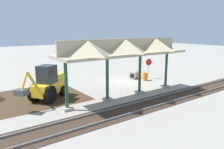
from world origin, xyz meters
name	(u,v)px	position (x,y,z in m)	size (l,w,h in m)	color
ground_plane	(125,82)	(0.00, 0.00, 0.00)	(120.00, 120.00, 0.00)	gray
dirt_work_zone	(20,100)	(10.86, -0.17, 0.00)	(10.10, 7.00, 0.01)	#42301E
platform_canopy	(125,48)	(3.52, 4.17, 4.16)	(11.61, 3.20, 4.90)	#9E998E
rail_tracks	(176,97)	(0.00, 6.76, 0.03)	(60.00, 2.58, 0.15)	slate
stop_sign	(149,64)	(-3.22, 0.31, 1.65)	(0.75, 0.21, 2.29)	gray
backhoe	(48,84)	(8.93, 1.03, 1.27)	(4.80, 4.00, 2.82)	yellow
concrete_pipe	(134,75)	(-1.86, -0.61, 0.43)	(1.47, 1.29, 0.86)	#9E9384
traffic_barrel	(145,77)	(-2.16, 0.84, 0.45)	(0.56, 0.56, 0.90)	orange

